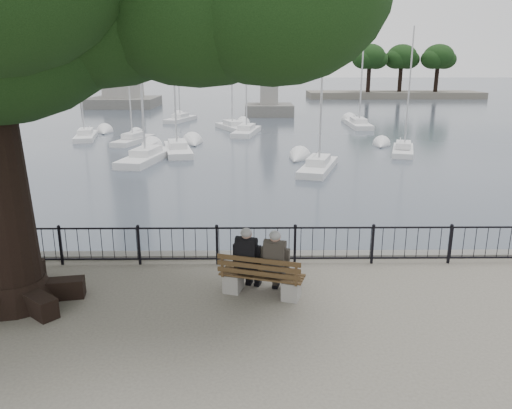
{
  "coord_description": "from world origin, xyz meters",
  "views": [
    {
      "loc": [
        -0.12,
        -9.51,
        5.03
      ],
      "look_at": [
        0.0,
        2.5,
        1.6
      ],
      "focal_mm": 35.0,
      "sensor_mm": 36.0,
      "label": 1
    }
  ],
  "objects_px": {
    "person_left": "(248,262)",
    "person_right": "(276,265)",
    "bench": "(261,281)",
    "lighthouse": "(118,17)",
    "lion_monument": "(269,98)"
  },
  "relations": [
    {
      "from": "lighthouse",
      "to": "lion_monument",
      "type": "bearing_deg",
      "value": -31.09
    },
    {
      "from": "bench",
      "to": "lighthouse",
      "type": "bearing_deg",
      "value": 106.45
    },
    {
      "from": "lion_monument",
      "to": "lighthouse",
      "type": "bearing_deg",
      "value": 148.91
    },
    {
      "from": "person_left",
      "to": "person_right",
      "type": "relative_size",
      "value": 1.0
    },
    {
      "from": "person_left",
      "to": "lighthouse",
      "type": "height_order",
      "value": "lighthouse"
    },
    {
      "from": "person_right",
      "to": "lighthouse",
      "type": "bearing_deg",
      "value": 106.74
    },
    {
      "from": "person_left",
      "to": "person_right",
      "type": "height_order",
      "value": "same"
    },
    {
      "from": "bench",
      "to": "person_right",
      "type": "relative_size",
      "value": 1.25
    },
    {
      "from": "bench",
      "to": "lighthouse",
      "type": "relative_size",
      "value": 0.07
    },
    {
      "from": "person_left",
      "to": "lion_monument",
      "type": "xyz_separation_m",
      "value": [
        2.19,
        49.05,
        0.33
      ]
    },
    {
      "from": "person_right",
      "to": "bench",
      "type": "bearing_deg",
      "value": -178.39
    },
    {
      "from": "bench",
      "to": "lion_monument",
      "type": "bearing_deg",
      "value": 87.79
    },
    {
      "from": "bench",
      "to": "person_right",
      "type": "bearing_deg",
      "value": 1.61
    },
    {
      "from": "person_left",
      "to": "person_right",
      "type": "xyz_separation_m",
      "value": [
        0.62,
        -0.19,
        0.0
      ]
    },
    {
      "from": "person_left",
      "to": "lighthouse",
      "type": "bearing_deg",
      "value": 106.25
    }
  ]
}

